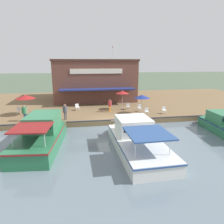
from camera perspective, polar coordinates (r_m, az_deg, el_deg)
name	(u,v)px	position (r m, az deg, el deg)	size (l,w,h in m)	color
ground_plane	(109,126)	(21.48, -0.83, -4.06)	(220.00, 220.00, 0.00)	#4C5B47
quay_deck	(99,103)	(31.97, -3.86, 2.53)	(22.00, 56.00, 0.60)	brown
quay_edge_fender	(109,120)	(21.38, -0.88, -2.32)	(0.20, 50.40, 0.10)	#2D2D33
waterfront_restaurant	(94,79)	(34.33, -5.13, 9.30)	(11.52, 12.86, 8.64)	brown
patio_umbrella_by_entrance	(122,92)	(26.00, 2.98, 5.64)	(1.76, 1.76, 2.50)	#B7B7B7
patio_umbrella_far_corner	(142,96)	(24.15, 8.56, 4.41)	(1.88, 1.88, 2.34)	#B7B7B7
patio_umbrella_mid_patio_right	(25,97)	(25.38, -23.53, 3.99)	(2.24, 2.24, 2.40)	#B7B7B7
cafe_chair_facing_river	(77,107)	(26.18, -9.88, 1.50)	(0.57, 0.57, 0.85)	white
cafe_chair_back_row_seat	(19,110)	(26.51, -25.09, 0.52)	(0.51, 0.51, 0.85)	white
cafe_chair_beside_entrance	(140,108)	(25.56, 7.90, 1.27)	(0.44, 0.44, 0.85)	white
cafe_chair_under_first_umbrella	(164,110)	(24.99, 14.66, 0.64)	(0.45, 0.45, 0.85)	white
cafe_chair_mid_patio	(147,111)	(23.95, 9.88, 0.32)	(0.46, 0.46, 0.85)	white
cafe_chair_far_corner_seat	(128,106)	(26.31, 4.54, 1.73)	(0.56, 0.56, 0.85)	white
person_at_quay_edge	(65,110)	(21.98, -13.26, 0.54)	(0.49, 0.49, 1.72)	#4C4C56
person_mid_patio	(24,111)	(22.81, -23.80, 0.25)	(0.50, 0.50, 1.75)	#2D5193
person_near_entrance	(110,104)	(24.90, -0.63, 2.26)	(0.45, 0.45, 1.59)	orange
motorboat_fourth_along	(223,125)	(22.06, 29.20, -3.33)	(7.82, 2.78, 1.94)	#287047
motorboat_nearest_quay	(43,133)	(17.42, -19.10, -5.80)	(8.46, 3.71, 2.46)	#287047
motorboat_distant_upstream	(135,137)	(16.14, 6.46, -7.24)	(9.53, 3.39, 2.29)	white
mooring_post	(26,119)	(21.94, -23.34, -1.96)	(0.22, 0.22, 0.90)	#473323
tree_upstream_bank	(85,74)	(38.01, -7.79, 10.60)	(3.83, 3.65, 5.80)	brown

